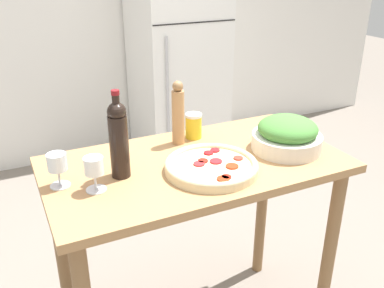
# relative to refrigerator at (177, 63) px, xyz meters

# --- Properties ---
(wall_back) EXTENTS (6.40, 0.08, 2.60)m
(wall_back) POSITION_rel_refrigerator_xyz_m (-0.74, 0.38, 0.47)
(wall_back) COLOR silver
(wall_back) RESTS_ON ground_plane
(refrigerator) EXTENTS (0.68, 0.70, 1.67)m
(refrigerator) POSITION_rel_refrigerator_xyz_m (0.00, 0.00, 0.00)
(refrigerator) COLOR white
(refrigerator) RESTS_ON ground_plane
(prep_counter) EXTENTS (1.17, 0.63, 0.92)m
(prep_counter) POSITION_rel_refrigerator_xyz_m (-0.73, -1.84, -0.08)
(prep_counter) COLOR #A87A4C
(prep_counter) RESTS_ON ground_plane
(wine_bottle) EXTENTS (0.07, 0.07, 0.32)m
(wine_bottle) POSITION_rel_refrigerator_xyz_m (-1.03, -1.84, 0.23)
(wine_bottle) COLOR black
(wine_bottle) RESTS_ON prep_counter
(wine_glass_near) EXTENTS (0.07, 0.07, 0.12)m
(wine_glass_near) POSITION_rel_refrigerator_xyz_m (-1.14, -1.90, 0.17)
(wine_glass_near) COLOR silver
(wine_glass_near) RESTS_ON prep_counter
(wine_glass_far) EXTENTS (0.07, 0.07, 0.12)m
(wine_glass_far) POSITION_rel_refrigerator_xyz_m (-1.25, -1.82, 0.17)
(wine_glass_far) COLOR silver
(wine_glass_far) RESTS_ON prep_counter
(pepper_mill) EXTENTS (0.05, 0.05, 0.27)m
(pepper_mill) POSITION_rel_refrigerator_xyz_m (-0.72, -1.66, 0.22)
(pepper_mill) COLOR #AD7F51
(pepper_mill) RESTS_ON prep_counter
(salad_bowl) EXTENTS (0.29, 0.29, 0.14)m
(salad_bowl) POSITION_rel_refrigerator_xyz_m (-0.35, -1.91, 0.15)
(salad_bowl) COLOR silver
(salad_bowl) RESTS_ON prep_counter
(homemade_pizza) EXTENTS (0.35, 0.35, 0.04)m
(homemade_pizza) POSITION_rel_refrigerator_xyz_m (-0.72, -1.95, 0.10)
(homemade_pizza) COLOR beige
(homemade_pizza) RESTS_ON prep_counter
(salt_canister) EXTENTS (0.07, 0.07, 0.11)m
(salt_canister) POSITION_rel_refrigerator_xyz_m (-0.64, -1.63, 0.14)
(salt_canister) COLOR yellow
(salt_canister) RESTS_ON prep_counter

